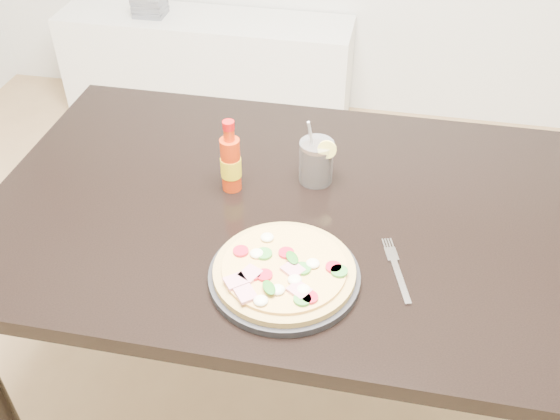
% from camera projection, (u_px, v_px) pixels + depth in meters
% --- Properties ---
extents(dining_table, '(1.40, 0.90, 0.75)m').
position_uv_depth(dining_table, '(290.00, 231.00, 1.49)').
color(dining_table, black).
rests_on(dining_table, ground).
extents(plate, '(0.30, 0.30, 0.02)m').
position_uv_depth(plate, '(284.00, 276.00, 1.25)').
color(plate, black).
rests_on(plate, dining_table).
extents(pizza, '(0.28, 0.28, 0.03)m').
position_uv_depth(pizza, '(284.00, 270.00, 1.23)').
color(pizza, tan).
rests_on(pizza, plate).
extents(hot_sauce_bottle, '(0.05, 0.05, 0.18)m').
position_uv_depth(hot_sauce_bottle, '(231.00, 163.00, 1.44)').
color(hot_sauce_bottle, red).
rests_on(hot_sauce_bottle, dining_table).
extents(cola_cup, '(0.09, 0.08, 0.17)m').
position_uv_depth(cola_cup, '(316.00, 162.00, 1.48)').
color(cola_cup, black).
rests_on(cola_cup, dining_table).
extents(fork, '(0.07, 0.19, 0.00)m').
position_uv_depth(fork, '(396.00, 268.00, 1.27)').
color(fork, silver).
rests_on(fork, dining_table).
extents(media_console, '(1.40, 0.34, 0.50)m').
position_uv_depth(media_console, '(207.00, 67.00, 3.07)').
color(media_console, white).
rests_on(media_console, ground).
extents(cd_stack, '(0.14, 0.12, 0.09)m').
position_uv_depth(cd_stack, '(150.00, 5.00, 2.90)').
color(cd_stack, slate).
rests_on(cd_stack, media_console).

